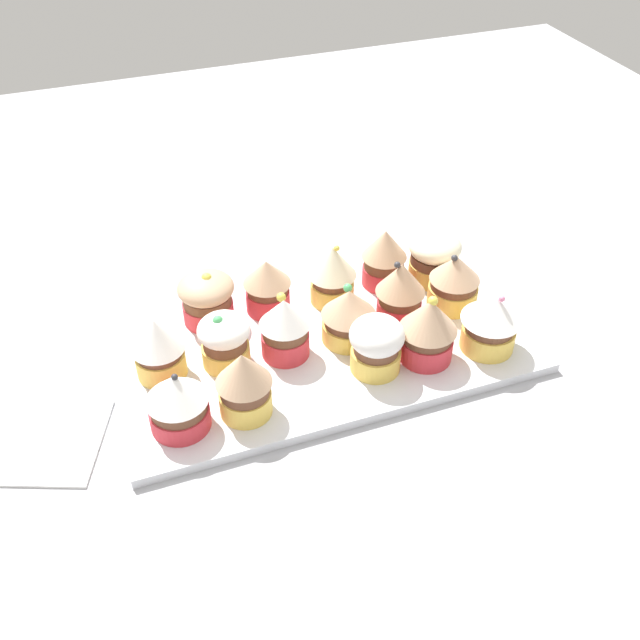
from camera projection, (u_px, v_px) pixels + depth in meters
ground_plane at (320, 357)px, 87.09cm from camera, size 180.00×180.00×3.00cm
baking_tray at (320, 344)px, 85.74cm from camera, size 47.74×26.16×1.20cm
cupcake_0 at (177, 401)px, 73.00cm from camera, size 6.36×6.36×7.09cm
cupcake_1 at (244, 383)px, 74.08cm from camera, size 5.83×5.83×7.94cm
cupcake_2 at (376, 344)px, 79.52cm from camera, size 6.06×6.06×6.78cm
cupcake_3 at (428, 328)px, 80.49cm from camera, size 6.47×6.47×8.37cm
cupcake_4 at (491, 321)px, 82.05cm from camera, size 6.82×6.82×7.48cm
cupcake_5 at (158, 346)px, 78.53cm from camera, size 5.91×5.91×7.60cm
cupcake_6 at (224, 340)px, 80.31cm from camera, size 5.79×5.79×6.79cm
cupcake_7 at (285, 326)px, 81.09cm from camera, size 5.75×5.75×7.99cm
cupcake_8 at (349, 315)px, 83.37cm from camera, size 6.34×6.34×7.23cm
cupcake_9 at (400, 290)px, 85.88cm from camera, size 5.86×5.86×8.09cm
cupcake_10 at (454, 281)px, 88.23cm from camera, size 6.09×6.09×7.34cm
cupcake_11 at (207, 297)px, 86.09cm from camera, size 6.63×6.63×6.71cm
cupcake_12 at (267, 285)px, 87.38cm from camera, size 5.72×5.72×7.09cm
cupcake_13 at (332, 273)px, 88.49cm from camera, size 5.87×5.87×8.07cm
cupcake_14 at (384, 257)px, 91.24cm from camera, size 5.65×5.65×7.84cm
cupcake_15 at (434, 256)px, 92.51cm from camera, size 6.61×6.61×6.62cm
napkin at (54, 431)px, 75.79cm from camera, size 14.81×16.82×0.60cm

